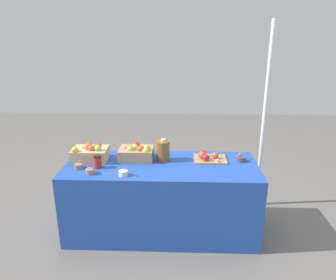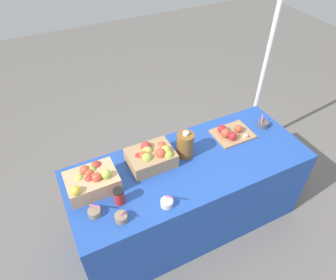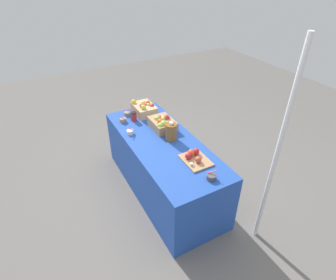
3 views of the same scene
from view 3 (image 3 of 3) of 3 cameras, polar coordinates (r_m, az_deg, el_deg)
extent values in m
plane|color=slate|center=(3.63, -0.97, -9.98)|extent=(10.00, 10.00, 0.00)
cube|color=#234CAD|center=(3.38, -1.03, -5.45)|extent=(1.90, 0.76, 0.74)
cube|color=tan|center=(3.73, -5.04, 6.45)|extent=(0.35, 0.26, 0.12)
sphere|color=#D14C33|center=(3.66, -5.48, 7.16)|extent=(0.07, 0.07, 0.07)
sphere|color=#D14C33|center=(3.75, -4.29, 7.75)|extent=(0.07, 0.07, 0.07)
sphere|color=#B2332D|center=(3.69, -3.41, 7.11)|extent=(0.07, 0.07, 0.07)
sphere|color=#99B742|center=(3.71, -4.10, 7.22)|extent=(0.07, 0.07, 0.07)
sphere|color=#B2332D|center=(3.72, -5.40, 7.12)|extent=(0.07, 0.07, 0.07)
sphere|color=#D14C33|center=(3.72, -4.52, 7.32)|extent=(0.07, 0.07, 0.07)
sphere|color=#B2C64C|center=(3.60, -5.19, 6.85)|extent=(0.07, 0.07, 0.07)
sphere|color=#B2C64C|center=(3.78, -5.23, 7.67)|extent=(0.07, 0.07, 0.07)
sphere|color=gold|center=(3.77, -7.17, 7.92)|extent=(0.07, 0.07, 0.07)
cube|color=tan|center=(3.38, -1.19, 3.39)|extent=(0.34, 0.26, 0.12)
sphere|color=#B2C64C|center=(3.25, -1.00, 3.43)|extent=(0.08, 0.08, 0.08)
sphere|color=#B2332D|center=(3.38, -0.33, 4.71)|extent=(0.08, 0.08, 0.08)
sphere|color=#D14C33|center=(3.39, -1.86, 4.57)|extent=(0.08, 0.08, 0.08)
sphere|color=red|center=(3.44, -1.79, 4.54)|extent=(0.08, 0.08, 0.08)
sphere|color=#D14C33|center=(3.28, -1.57, 3.78)|extent=(0.08, 0.08, 0.08)
sphere|color=#99B742|center=(3.37, -2.25, 4.47)|extent=(0.08, 0.08, 0.08)
sphere|color=#B2C64C|center=(3.37, -0.96, 4.42)|extent=(0.08, 0.08, 0.08)
sphere|color=#99B742|center=(3.24, -1.63, 2.96)|extent=(0.08, 0.08, 0.08)
sphere|color=#D14C33|center=(3.30, 0.36, 3.25)|extent=(0.08, 0.08, 0.08)
sphere|color=red|center=(3.38, -1.92, 4.24)|extent=(0.08, 0.08, 0.08)
cube|color=tan|center=(2.87, 5.82, -4.23)|extent=(0.32, 0.25, 0.02)
cube|color=beige|center=(2.78, 4.93, -5.09)|extent=(0.03, 0.03, 0.03)
sphere|color=red|center=(2.92, 5.88, -2.40)|extent=(0.07, 0.07, 0.07)
sphere|color=#D14C33|center=(2.81, 6.36, -4.11)|extent=(0.07, 0.07, 0.07)
cube|color=beige|center=(2.91, 5.10, -2.95)|extent=(0.04, 0.04, 0.03)
sphere|color=#D14C33|center=(2.89, 4.89, -2.64)|extent=(0.08, 0.08, 0.08)
sphere|color=red|center=(2.85, 4.25, -3.36)|extent=(0.07, 0.07, 0.07)
cylinder|color=gray|center=(3.73, -8.51, 5.49)|extent=(0.08, 0.08, 0.05)
cylinder|color=#EA598C|center=(3.69, -8.36, 6.12)|extent=(0.06, 0.09, 0.06)
cylinder|color=silver|center=(3.31, -7.93, 1.66)|extent=(0.09, 0.09, 0.05)
cylinder|color=#EA598C|center=(3.27, -7.84, 2.29)|extent=(0.03, 0.09, 0.07)
cylinder|color=#4C4C51|center=(2.66, 9.06, -7.63)|extent=(0.10, 0.10, 0.05)
cylinder|color=#EA598C|center=(2.65, 9.19, -6.59)|extent=(0.06, 0.07, 0.05)
cylinder|color=gray|center=(3.57, -9.39, 4.12)|extent=(0.08, 0.08, 0.05)
cylinder|color=#EA598C|center=(3.54, -9.55, 4.64)|extent=(0.06, 0.07, 0.06)
cylinder|color=brown|center=(3.14, 0.66, 1.71)|extent=(0.13, 0.13, 0.21)
cylinder|color=silver|center=(3.08, 0.67, 3.52)|extent=(0.05, 0.05, 0.02)
cylinder|color=red|center=(3.57, -7.14, 4.83)|extent=(0.07, 0.07, 0.11)
cylinder|color=black|center=(3.54, -7.21, 5.71)|extent=(0.07, 0.07, 0.01)
cylinder|color=white|center=(2.58, 21.72, -3.32)|extent=(0.04, 0.04, 2.11)
camera|label=1|loc=(2.81, -64.96, 3.31)|focal=34.28mm
camera|label=2|loc=(3.21, -36.34, 26.96)|focal=32.62mm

